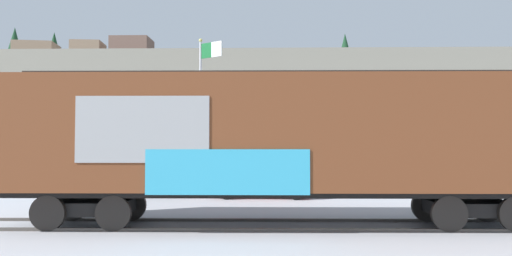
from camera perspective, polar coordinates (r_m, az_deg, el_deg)
ground_plane at (r=12.03m, az=-2.48°, el=-12.86°), size 260.00×260.00×0.00m
track at (r=12.11m, az=9.01°, el=-12.57°), size 60.01×2.86×0.08m
freight_car at (r=11.80m, az=3.06°, el=-1.14°), size 14.85×2.96×4.24m
flagpole at (r=21.39m, az=-6.89°, el=4.61°), size 1.22×0.78×7.49m
hillside at (r=71.47m, az=0.53°, el=1.66°), size 110.91×40.26×18.79m
parked_car_black at (r=19.36m, az=-15.01°, el=-6.09°), size 4.87×2.29×1.76m
parked_car_red at (r=18.28m, az=0.72°, el=-6.50°), size 4.17×2.11×1.65m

